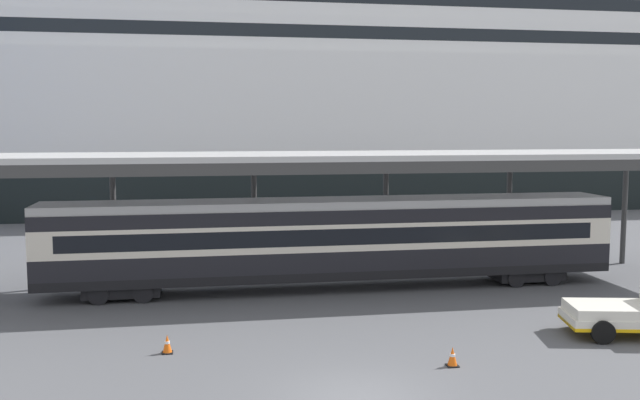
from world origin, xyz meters
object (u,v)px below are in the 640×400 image
(cruise_ship, at_px, (283,71))
(traffic_cone_mid, at_px, (452,357))
(traffic_cone_near, at_px, (167,344))
(train_carriage, at_px, (333,239))

(cruise_ship, distance_m, traffic_cone_mid, 51.05)
(traffic_cone_mid, bearing_deg, cruise_ship, 88.95)
(cruise_ship, xyz_separation_m, traffic_cone_mid, (-0.91, -49.50, -12.47))
(traffic_cone_near, height_order, traffic_cone_mid, traffic_cone_near)
(cruise_ship, relative_size, traffic_cone_mid, 261.53)
(traffic_cone_near, xyz_separation_m, traffic_cone_mid, (8.73, -2.82, -0.01))
(cruise_ship, xyz_separation_m, traffic_cone_near, (-9.63, -46.68, -12.47))
(cruise_ship, distance_m, train_carriage, 40.15)
(cruise_ship, height_order, train_carriage, cruise_ship)
(train_carriage, bearing_deg, traffic_cone_mid, -81.44)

